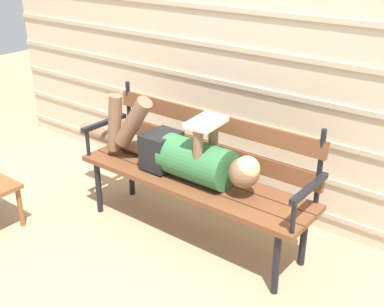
{
  "coord_description": "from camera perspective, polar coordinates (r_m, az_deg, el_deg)",
  "views": [
    {
      "loc": [
        1.79,
        -2.18,
        1.93
      ],
      "look_at": [
        0.0,
        0.1,
        0.63
      ],
      "focal_mm": 46.07,
      "sensor_mm": 36.0,
      "label": 1
    }
  ],
  "objects": [
    {
      "name": "house_siding",
      "position": [
        3.52,
        6.73,
        11.83
      ],
      "size": [
        5.21,
        0.08,
        2.37
      ],
      "color": "beige",
      "rests_on": "ground"
    },
    {
      "name": "ground_plane",
      "position": [
        3.42,
        -1.08,
        -10.17
      ],
      "size": [
        12.0,
        12.0,
        0.0
      ],
      "primitive_type": "plane",
      "color": "tan"
    },
    {
      "name": "reclining_person",
      "position": [
        3.25,
        -1.38,
        0.08
      ],
      "size": [
        1.64,
        0.27,
        0.51
      ],
      "color": "#33703D"
    },
    {
      "name": "park_bench",
      "position": [
        3.29,
        0.73,
        -1.65
      ],
      "size": [
        1.7,
        0.46,
        0.92
      ],
      "color": "brown",
      "rests_on": "ground"
    }
  ]
}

